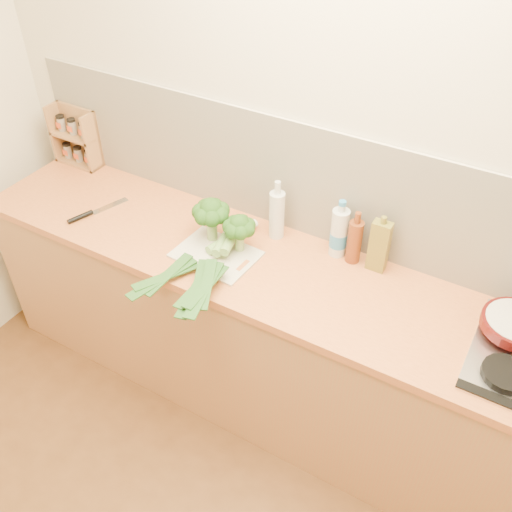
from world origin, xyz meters
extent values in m
plane|color=beige|center=(0.00, 1.50, 1.30)|extent=(3.50, 0.00, 3.50)
cube|color=silver|center=(0.00, 1.49, 1.17)|extent=(3.20, 0.02, 0.54)
cube|color=#A17343|center=(0.00, 1.20, 0.43)|extent=(3.20, 0.60, 0.86)
cube|color=#D77C3F|center=(0.00, 1.20, 0.88)|extent=(3.20, 0.62, 0.04)
cylinder|color=black|center=(0.87, 1.08, 0.93)|extent=(0.17, 0.17, 0.03)
cube|color=beige|center=(-0.37, 1.14, 0.91)|extent=(0.37, 0.28, 0.01)
cylinder|color=#8DAE65|center=(-0.45, 1.22, 0.96)|extent=(0.05, 0.05, 0.10)
sphere|color=#193A0F|center=(-0.45, 1.22, 1.07)|extent=(0.10, 0.10, 0.10)
sphere|color=#193A0F|center=(-0.40, 1.22, 1.05)|extent=(0.08, 0.08, 0.08)
sphere|color=#193A0F|center=(-0.42, 1.26, 1.05)|extent=(0.08, 0.08, 0.08)
sphere|color=#193A0F|center=(-0.46, 1.27, 1.05)|extent=(0.08, 0.08, 0.08)
sphere|color=#193A0F|center=(-0.49, 1.24, 1.05)|extent=(0.08, 0.08, 0.08)
sphere|color=#193A0F|center=(-0.49, 1.20, 1.05)|extent=(0.08, 0.08, 0.08)
sphere|color=#193A0F|center=(-0.46, 1.18, 1.05)|extent=(0.08, 0.08, 0.08)
sphere|color=#193A0F|center=(-0.42, 1.19, 1.05)|extent=(0.08, 0.08, 0.08)
cylinder|color=#8DAE65|center=(-0.30, 1.22, 0.95)|extent=(0.04, 0.04, 0.08)
sphere|color=#193A0F|center=(-0.30, 1.22, 1.05)|extent=(0.09, 0.09, 0.09)
sphere|color=#193A0F|center=(-0.26, 1.22, 1.03)|extent=(0.07, 0.07, 0.07)
sphere|color=#193A0F|center=(-0.27, 1.25, 1.03)|extent=(0.07, 0.07, 0.07)
sphere|color=#193A0F|center=(-0.31, 1.26, 1.03)|extent=(0.07, 0.07, 0.07)
sphere|color=#193A0F|center=(-0.34, 1.24, 1.03)|extent=(0.07, 0.07, 0.07)
sphere|color=#193A0F|center=(-0.34, 1.20, 1.03)|extent=(0.07, 0.07, 0.07)
sphere|color=#193A0F|center=(-0.31, 1.18, 1.03)|extent=(0.07, 0.07, 0.07)
sphere|color=#193A0F|center=(-0.27, 1.19, 1.03)|extent=(0.07, 0.07, 0.07)
cylinder|color=white|center=(-0.34, 1.33, 0.93)|extent=(0.07, 0.14, 0.04)
cylinder|color=#74A552|center=(-0.38, 1.20, 0.93)|extent=(0.08, 0.17, 0.04)
cube|color=#1E4C1B|center=(-0.46, 0.89, 0.93)|extent=(0.17, 0.29, 0.02)
cube|color=#1E4C1B|center=(-0.46, 0.87, 0.94)|extent=(0.13, 0.34, 0.01)
cube|color=#1E4C1B|center=(-0.45, 0.90, 0.94)|extent=(0.06, 0.28, 0.02)
cylinder|color=white|center=(-0.39, 1.27, 0.95)|extent=(0.06, 0.11, 0.04)
cylinder|color=#74A552|center=(-0.36, 1.16, 0.95)|extent=(0.07, 0.13, 0.04)
cube|color=#1E4C1B|center=(-0.29, 0.89, 0.95)|extent=(0.06, 0.30, 0.02)
cube|color=#1E4C1B|center=(-0.29, 0.87, 0.95)|extent=(0.13, 0.34, 0.01)
cube|color=#1E4C1B|center=(-0.30, 0.90, 0.96)|extent=(0.16, 0.27, 0.02)
cylinder|color=white|center=(-0.35, 1.28, 0.97)|extent=(0.06, 0.12, 0.04)
cylinder|color=#74A552|center=(-0.32, 1.17, 0.97)|extent=(0.07, 0.14, 0.04)
cube|color=#1E4C1B|center=(-0.26, 0.89, 0.97)|extent=(0.06, 0.30, 0.02)
cube|color=#1E4C1B|center=(-0.25, 0.87, 0.97)|extent=(0.13, 0.34, 0.01)
cube|color=#1E4C1B|center=(-0.26, 0.90, 0.97)|extent=(0.16, 0.27, 0.02)
cube|color=silver|center=(-1.03, 1.19, 0.90)|extent=(0.10, 0.19, 0.00)
cylinder|color=black|center=(-1.08, 1.04, 0.91)|extent=(0.06, 0.13, 0.02)
cube|color=#A36F45|center=(-1.45, 1.47, 1.06)|extent=(0.26, 0.02, 0.32)
cube|color=#A36F45|center=(-1.45, 1.43, 0.91)|extent=(0.26, 0.11, 0.02)
cube|color=#A36F45|center=(-1.45, 1.43, 1.07)|extent=(0.26, 0.11, 0.02)
cube|color=#A36F45|center=(-1.57, 1.43, 1.06)|extent=(0.01, 0.11, 0.32)
cube|color=#A36F45|center=(-1.33, 1.43, 1.06)|extent=(0.01, 0.11, 0.32)
cylinder|color=gray|center=(-1.53, 1.43, 0.95)|extent=(0.04, 0.04, 0.07)
cylinder|color=gray|center=(-1.45, 1.43, 0.95)|extent=(0.04, 0.04, 0.07)
cylinder|color=gray|center=(-1.37, 1.43, 0.95)|extent=(0.04, 0.04, 0.07)
cylinder|color=gray|center=(-1.53, 1.43, 1.11)|extent=(0.04, 0.04, 0.07)
cylinder|color=gray|center=(-1.45, 1.43, 1.11)|extent=(0.04, 0.04, 0.07)
cylinder|color=gray|center=(-1.37, 1.43, 1.11)|extent=(0.04, 0.04, 0.07)
cube|color=olive|center=(0.27, 1.41, 1.02)|extent=(0.08, 0.05, 0.24)
cylinder|color=olive|center=(0.27, 1.41, 1.15)|extent=(0.02, 0.02, 0.03)
cylinder|color=silver|center=(-0.21, 1.40, 1.02)|extent=(0.07, 0.07, 0.23)
cylinder|color=silver|center=(-0.21, 1.40, 1.16)|extent=(0.03, 0.03, 0.06)
cylinder|color=brown|center=(0.16, 1.41, 1.00)|extent=(0.06, 0.06, 0.20)
cylinder|color=brown|center=(0.16, 1.41, 1.13)|extent=(0.03, 0.03, 0.05)
cylinder|color=silver|center=(0.08, 1.42, 1.01)|extent=(0.08, 0.08, 0.23)
cylinder|color=silver|center=(0.08, 1.42, 1.14)|extent=(0.03, 0.03, 0.03)
cylinder|color=#3588C9|center=(0.08, 1.42, 0.98)|extent=(0.08, 0.08, 0.07)
camera|label=1|loc=(0.75, -0.44, 2.51)|focal=40.00mm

